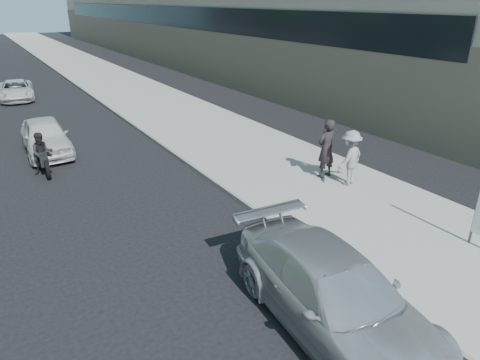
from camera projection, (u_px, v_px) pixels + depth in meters
ground at (260, 273)px, 9.22m from camera, size 160.00×160.00×0.00m
near_sidewalk at (134, 92)px, 26.80m from camera, size 5.00×120.00×0.15m
jogger at (350, 158)px, 12.98m from camera, size 1.23×0.89×1.71m
pedestrian_woman at (326, 149)px, 13.50m from camera, size 0.73×0.51×1.90m
parked_sedan at (334, 294)px, 7.47m from camera, size 2.40×4.99×1.40m
white_sedan_near at (45, 136)px, 16.19m from camera, size 1.66×3.93×1.32m
white_sedan_far at (16, 90)px, 24.98m from camera, size 2.24×4.14×1.10m
motorcycle at (43, 155)px, 14.31m from camera, size 0.72×2.05×1.42m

